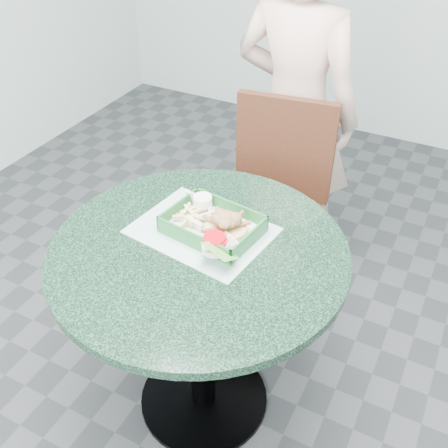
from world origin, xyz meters
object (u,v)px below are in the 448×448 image
at_px(cafe_table, 200,293).
at_px(crab_sandwich, 226,227).
at_px(diner_person, 295,105).
at_px(sauce_ramekin, 198,206).
at_px(dining_chair, 273,194).
at_px(food_basket, 213,232).

height_order(cafe_table, crab_sandwich, crab_sandwich).
relative_size(diner_person, sauce_ramekin, 26.80).
height_order(cafe_table, diner_person, diner_person).
bearing_deg(dining_chair, sauce_ramekin, -102.37).
distance_m(dining_chair, sauce_ramekin, 0.61).
height_order(crab_sandwich, sauce_ramekin, crab_sandwich).
distance_m(diner_person, food_basket, 0.88).
bearing_deg(sauce_ramekin, food_basket, -35.80).
distance_m(dining_chair, diner_person, 0.40).
bearing_deg(crab_sandwich, diner_person, 97.34).
height_order(diner_person, food_basket, diner_person).
bearing_deg(crab_sandwich, cafe_table, -116.31).
bearing_deg(diner_person, cafe_table, 98.98).
xyz_separation_m(cafe_table, sauce_ramekin, (-0.08, 0.15, 0.22)).
distance_m(food_basket, sauce_ramekin, 0.11).
bearing_deg(sauce_ramekin, dining_chair, 85.43).
relative_size(crab_sandwich, sauce_ramekin, 2.16).
relative_size(dining_chair, diner_person, 0.56).
height_order(dining_chair, sauce_ramekin, dining_chair).
distance_m(cafe_table, sauce_ramekin, 0.28).
bearing_deg(food_basket, dining_chair, 93.93).
bearing_deg(crab_sandwich, sauce_ramekin, 156.87).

